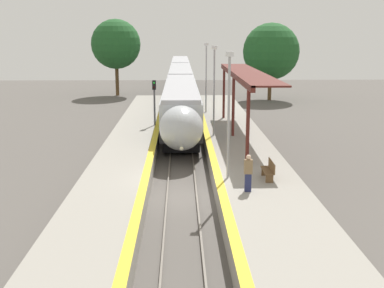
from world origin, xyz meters
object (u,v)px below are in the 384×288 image
object	(u,v)px
railway_signal	(154,103)
lamppost_mid	(214,86)
train	(181,82)
person_waiting	(248,172)
lamppost_near	(229,108)
platform_bench	(269,170)
lamppost_far	(206,73)

from	to	relation	value
railway_signal	lamppost_mid	bearing A→B (deg)	-42.33
lamppost_mid	train	bearing A→B (deg)	95.04
person_waiting	lamppost_near	world-z (taller)	lamppost_near
platform_bench	lamppost_near	distance (m)	3.56
railway_signal	platform_bench	bearing A→B (deg)	-66.22
person_waiting	lamppost_far	distance (m)	22.16
person_waiting	lamppost_far	xyz separation A→B (m)	(-0.70, 22.00, 2.55)
railway_signal	train	bearing A→B (deg)	84.64
person_waiting	platform_bench	bearing A→B (deg)	54.99
person_waiting	railway_signal	distance (m)	16.67
lamppost_mid	lamppost_far	distance (m)	9.96
platform_bench	lamppost_near	world-z (taller)	lamppost_near
platform_bench	railway_signal	xyz separation A→B (m)	(-6.21, 14.08, 1.25)
platform_bench	railway_signal	world-z (taller)	railway_signal
lamppost_far	lamppost_near	bearing A→B (deg)	-90.00
train	platform_bench	world-z (taller)	train
train	person_waiting	size ratio (longest dim) A/B	36.56
person_waiting	lamppost_mid	size ratio (longest dim) A/B	0.28
railway_signal	lamppost_near	size ratio (longest dim) A/B	0.72
person_waiting	lamppost_far	world-z (taller)	lamppost_far
railway_signal	lamppost_mid	world-z (taller)	lamppost_mid
railway_signal	lamppost_near	xyz separation A→B (m)	(4.24, -13.82, 1.70)
railway_signal	lamppost_far	bearing A→B (deg)	55.22
train	lamppost_near	bearing A→B (deg)	-86.38
train	railway_signal	size ratio (longest dim) A/B	14.09
platform_bench	person_waiting	size ratio (longest dim) A/B	0.93
train	person_waiting	distance (m)	37.41
lamppost_near	lamppost_far	bearing A→B (deg)	90.00
train	lamppost_near	xyz separation A→B (m)	(2.23, -35.21, 2.22)
platform_bench	railway_signal	bearing A→B (deg)	113.78
lamppost_near	lamppost_mid	xyz separation A→B (m)	(0.00, 9.96, 0.00)
train	lamppost_far	distance (m)	15.62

